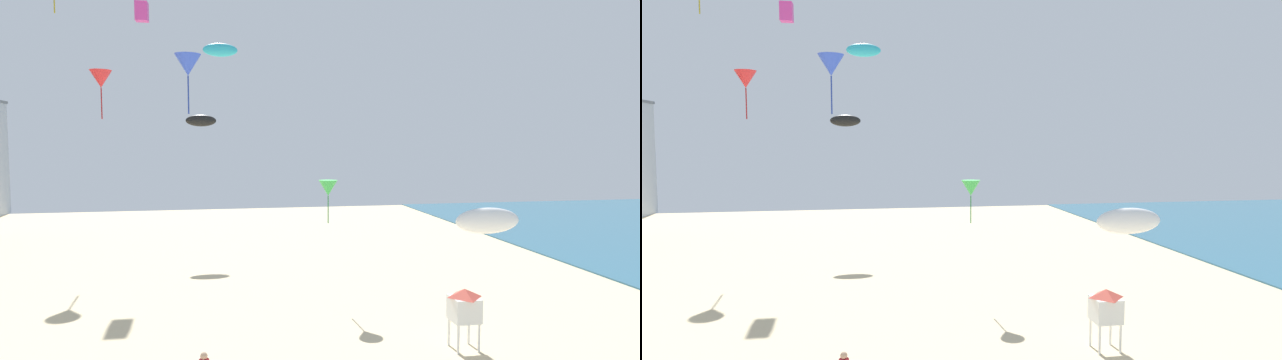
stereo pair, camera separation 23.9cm
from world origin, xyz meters
TOP-DOWN VIEW (x-y plane):
  - lifeguard_stand at (9.83, 12.80)m, footprint 1.10×1.10m
  - kite_magenta_box at (-6.51, 38.05)m, footprint 0.99×0.99m
  - kite_white_parafoil at (10.05, 11.48)m, footprint 2.59×0.72m
  - kite_cyan_parafoil at (-0.10, 26.37)m, footprint 2.13×0.59m
  - kite_green_delta at (5.78, 21.39)m, footprint 1.07×1.07m
  - kite_blue_delta_2 at (-1.88, 23.61)m, footprint 1.48×1.48m
  - kite_black_parafoil at (-1.89, 37.26)m, footprint 2.50×0.69m
  - kite_red_delta at (-9.00, 34.42)m, footprint 1.60×1.60m

SIDE VIEW (x-z plane):
  - lifeguard_stand at x=9.83m, z-range 0.56..3.11m
  - kite_white_parafoil at x=10.05m, z-range 5.07..6.08m
  - kite_green_delta at x=5.78m, z-range 4.81..7.24m
  - kite_black_parafoil at x=-1.89m, z-range 9.89..10.86m
  - kite_blue_delta_2 at x=-1.88m, z-range 11.25..14.61m
  - kite_red_delta at x=-9.00m, z-range 11.48..15.12m
  - kite_cyan_parafoil at x=-0.10m, z-range 13.89..14.72m
  - kite_magenta_box at x=-6.51m, z-range 18.46..20.02m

